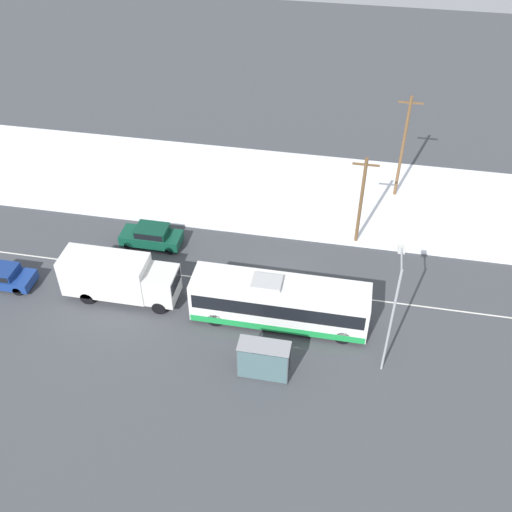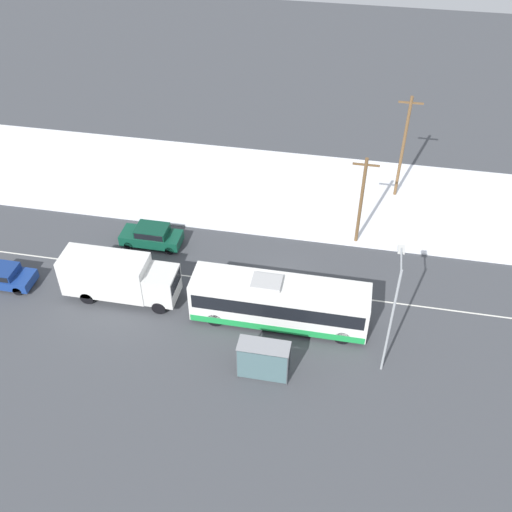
{
  "view_description": "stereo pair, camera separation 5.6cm",
  "coord_description": "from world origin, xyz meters",
  "px_view_note": "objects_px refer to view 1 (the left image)",
  "views": [
    {
      "loc": [
        3.87,
        -28.94,
        27.43
      ],
      "look_at": [
        -1.86,
        1.34,
        1.4
      ],
      "focal_mm": 42.0,
      "sensor_mm": 36.0,
      "label": 1
    },
    {
      "loc": [
        3.93,
        -28.93,
        27.43
      ],
      "look_at": [
        -1.86,
        1.34,
        1.4
      ],
      "focal_mm": 42.0,
      "sensor_mm": 36.0,
      "label": 2
    }
  ],
  "objects_px": {
    "utility_pole_roadside": "(361,200)",
    "utility_pole_snowlot": "(403,146)",
    "parked_car_near_truck": "(3,275)",
    "streetlamp": "(394,305)",
    "city_bus": "(280,302)",
    "box_truck": "(118,277)",
    "pedestrian_at_stop": "(255,346)",
    "bus_shelter": "(263,358)",
    "sedan_car": "(152,235)"
  },
  "relations": [
    {
      "from": "parked_car_near_truck",
      "to": "bus_shelter",
      "type": "height_order",
      "value": "bus_shelter"
    },
    {
      "from": "box_truck",
      "to": "sedan_car",
      "type": "bearing_deg",
      "value": 86.66
    },
    {
      "from": "utility_pole_roadside",
      "to": "utility_pole_snowlot",
      "type": "xyz_separation_m",
      "value": [
        2.71,
        6.6,
        0.77
      ]
    },
    {
      "from": "utility_pole_roadside",
      "to": "city_bus",
      "type": "bearing_deg",
      "value": -115.66
    },
    {
      "from": "box_truck",
      "to": "utility_pole_roadside",
      "type": "relative_size",
      "value": 1.06
    },
    {
      "from": "streetlamp",
      "to": "utility_pole_snowlot",
      "type": "height_order",
      "value": "utility_pole_snowlot"
    },
    {
      "from": "sedan_car",
      "to": "utility_pole_roadside",
      "type": "xyz_separation_m",
      "value": [
        14.48,
        3.08,
        2.85
      ]
    },
    {
      "from": "parked_car_near_truck",
      "to": "streetlamp",
      "type": "relative_size",
      "value": 0.53
    },
    {
      "from": "parked_car_near_truck",
      "to": "pedestrian_at_stop",
      "type": "xyz_separation_m",
      "value": [
        17.72,
        -3.17,
        0.3
      ]
    },
    {
      "from": "utility_pole_roadside",
      "to": "pedestrian_at_stop",
      "type": "bearing_deg",
      "value": -112.96
    },
    {
      "from": "parked_car_near_truck",
      "to": "utility_pole_roadside",
      "type": "bearing_deg",
      "value": 21.46
    },
    {
      "from": "city_bus",
      "to": "parked_car_near_truck",
      "type": "distance_m",
      "value": 18.63
    },
    {
      "from": "utility_pole_roadside",
      "to": "utility_pole_snowlot",
      "type": "relative_size",
      "value": 0.82
    },
    {
      "from": "parked_car_near_truck",
      "to": "utility_pole_snowlot",
      "type": "relative_size",
      "value": 0.47
    },
    {
      "from": "pedestrian_at_stop",
      "to": "utility_pole_snowlot",
      "type": "bearing_deg",
      "value": 67.27
    },
    {
      "from": "box_truck",
      "to": "utility_pole_snowlot",
      "type": "distance_m",
      "value": 23.38
    },
    {
      "from": "streetlamp",
      "to": "parked_car_near_truck",
      "type": "bearing_deg",
      "value": 175.01
    },
    {
      "from": "box_truck",
      "to": "pedestrian_at_stop",
      "type": "relative_size",
      "value": 4.26
    },
    {
      "from": "pedestrian_at_stop",
      "to": "utility_pole_roadside",
      "type": "xyz_separation_m",
      "value": [
        5.15,
        12.16,
        2.62
      ]
    },
    {
      "from": "utility_pole_snowlot",
      "to": "sedan_car",
      "type": "bearing_deg",
      "value": -150.6
    },
    {
      "from": "city_bus",
      "to": "utility_pole_snowlot",
      "type": "bearing_deg",
      "value": 65.75
    },
    {
      "from": "bus_shelter",
      "to": "utility_pole_roadside",
      "type": "height_order",
      "value": "utility_pole_roadside"
    },
    {
      "from": "parked_car_near_truck",
      "to": "pedestrian_at_stop",
      "type": "distance_m",
      "value": 18.01
    },
    {
      "from": "box_truck",
      "to": "pedestrian_at_stop",
      "type": "distance_m",
      "value": 10.29
    },
    {
      "from": "parked_car_near_truck",
      "to": "utility_pole_snowlot",
      "type": "height_order",
      "value": "utility_pole_snowlot"
    },
    {
      "from": "box_truck",
      "to": "sedan_car",
      "type": "relative_size",
      "value": 1.71
    },
    {
      "from": "pedestrian_at_stop",
      "to": "streetlamp",
      "type": "relative_size",
      "value": 0.23
    },
    {
      "from": "parked_car_near_truck",
      "to": "city_bus",
      "type": "bearing_deg",
      "value": 0.36
    },
    {
      "from": "box_truck",
      "to": "utility_pole_roadside",
      "type": "distance_m",
      "value": 17.25
    },
    {
      "from": "box_truck",
      "to": "parked_car_near_truck",
      "type": "bearing_deg",
      "value": -177.54
    },
    {
      "from": "bus_shelter",
      "to": "city_bus",
      "type": "bearing_deg",
      "value": 87.56
    },
    {
      "from": "utility_pole_roadside",
      "to": "utility_pole_snowlot",
      "type": "height_order",
      "value": "utility_pole_snowlot"
    },
    {
      "from": "utility_pole_snowlot",
      "to": "box_truck",
      "type": "bearing_deg",
      "value": -138.95
    },
    {
      "from": "box_truck",
      "to": "sedan_car",
      "type": "height_order",
      "value": "box_truck"
    },
    {
      "from": "utility_pole_snowlot",
      "to": "utility_pole_roadside",
      "type": "bearing_deg",
      "value": -112.31
    },
    {
      "from": "parked_car_near_truck",
      "to": "streetlamp",
      "type": "height_order",
      "value": "streetlamp"
    },
    {
      "from": "bus_shelter",
      "to": "utility_pole_snowlot",
      "type": "bearing_deg",
      "value": 70.35
    },
    {
      "from": "box_truck",
      "to": "pedestrian_at_stop",
      "type": "height_order",
      "value": "box_truck"
    },
    {
      "from": "parked_car_near_truck",
      "to": "utility_pole_snowlot",
      "type": "distance_m",
      "value": 30.19
    },
    {
      "from": "streetlamp",
      "to": "city_bus",
      "type": "bearing_deg",
      "value": 160.36
    },
    {
      "from": "box_truck",
      "to": "pedestrian_at_stop",
      "type": "xyz_separation_m",
      "value": [
        9.65,
        -3.52,
        -0.65
      ]
    },
    {
      "from": "utility_pole_roadside",
      "to": "box_truck",
      "type": "bearing_deg",
      "value": -149.71
    },
    {
      "from": "pedestrian_at_stop",
      "to": "utility_pole_roadside",
      "type": "relative_size",
      "value": 0.25
    },
    {
      "from": "parked_car_near_truck",
      "to": "utility_pole_roadside",
      "type": "distance_m",
      "value": 24.75
    },
    {
      "from": "city_bus",
      "to": "box_truck",
      "type": "distance_m",
      "value": 10.54
    },
    {
      "from": "box_truck",
      "to": "utility_pole_snowlot",
      "type": "xyz_separation_m",
      "value": [
        17.51,
        15.25,
        2.74
      ]
    },
    {
      "from": "bus_shelter",
      "to": "utility_pole_snowlot",
      "type": "xyz_separation_m",
      "value": [
        7.17,
        20.08,
        2.79
      ]
    },
    {
      "from": "pedestrian_at_stop",
      "to": "bus_shelter",
      "type": "xyz_separation_m",
      "value": [
        0.69,
        -1.32,
        0.6
      ]
    },
    {
      "from": "city_bus",
      "to": "streetlamp",
      "type": "distance_m",
      "value": 7.57
    },
    {
      "from": "parked_car_near_truck",
      "to": "box_truck",
      "type": "bearing_deg",
      "value": 2.46
    }
  ]
}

